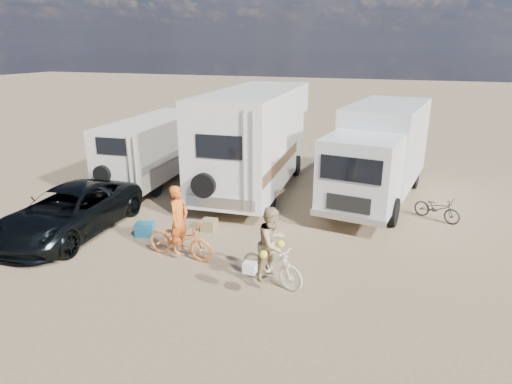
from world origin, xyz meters
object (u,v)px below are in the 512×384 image
(rv_left, at_px, (155,150))
(rider_woman, at_px, (272,250))
(cooler, at_px, (145,229))
(bike_woman, at_px, (272,265))
(rider_man, at_px, (179,226))
(bike_parked, at_px, (437,208))
(box_truck, at_px, (378,155))
(rv_main, at_px, (255,141))
(bike_man, at_px, (180,240))
(crate, at_px, (209,225))
(dark_suv, at_px, (69,211))

(rv_left, height_order, rider_woman, rv_left)
(rider_woman, bearing_deg, cooler, 89.71)
(bike_woman, bearing_deg, rider_man, 96.39)
(rider_man, bearing_deg, bike_parked, -48.32)
(rv_left, height_order, box_truck, box_truck)
(bike_woman, distance_m, rider_woman, 0.37)
(cooler, bearing_deg, bike_woman, -33.77)
(rv_main, distance_m, rv_left, 4.39)
(bike_man, bearing_deg, rider_man, 0.00)
(box_truck, relative_size, rider_man, 4.02)
(rv_left, bearing_deg, crate, -47.47)
(bike_woman, distance_m, bike_parked, 6.86)
(rv_main, height_order, crate, rv_main)
(rv_main, bearing_deg, box_truck, -0.75)
(rv_left, bearing_deg, box_truck, -1.22)
(bike_man, distance_m, cooler, 1.93)
(bike_man, distance_m, bike_woman, 2.79)
(rv_main, distance_m, bike_parked, 6.95)
(rv_left, height_order, crate, rv_left)
(bike_man, bearing_deg, bike_woman, -97.56)
(rv_main, bearing_deg, cooler, -110.01)
(bike_parked, bearing_deg, bike_woman, 173.76)
(bike_woman, relative_size, crate, 3.97)
(box_truck, distance_m, rider_woman, 7.30)
(rider_man, bearing_deg, rider_woman, -97.56)
(dark_suv, xyz_separation_m, rider_man, (3.91, -0.33, 0.21))
(box_truck, relative_size, bike_woman, 4.29)
(bike_parked, distance_m, cooler, 9.30)
(rv_main, bearing_deg, dark_suv, -126.30)
(box_truck, xyz_separation_m, crate, (-4.58, -4.58, -1.53))
(crate, bearing_deg, bike_parked, 25.84)
(bike_parked, bearing_deg, rider_woman, 173.76)
(box_truck, height_order, bike_woman, box_truck)
(rider_man, relative_size, crate, 4.23)
(box_truck, bearing_deg, rv_main, -169.37)
(box_truck, bearing_deg, crate, -127.08)
(bike_man, bearing_deg, rv_left, 40.05)
(rider_woman, xyz_separation_m, cooler, (-4.42, 1.44, -0.68))
(bike_woman, bearing_deg, bike_man, 96.39)
(bike_parked, relative_size, cooler, 2.93)
(box_truck, distance_m, bike_man, 7.99)
(rv_main, distance_m, crate, 4.70)
(rv_left, height_order, bike_man, rv_left)
(bike_man, bearing_deg, rider_woman, -97.56)
(rv_left, bearing_deg, rider_woman, -46.65)
(bike_man, bearing_deg, rv_main, 4.66)
(dark_suv, bearing_deg, rider_woman, -10.69)
(crate, bearing_deg, bike_man, -88.41)
(cooler, bearing_deg, crate, 16.11)
(rv_main, relative_size, rv_left, 1.27)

